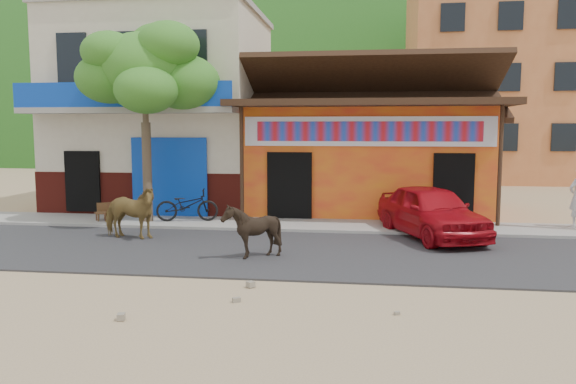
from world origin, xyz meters
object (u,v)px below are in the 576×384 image
scooter (187,205)px  cow_tan (129,212)px  cafe_chair_right (104,204)px  red_car (431,211)px  cow_dark (252,231)px  cafe_chair_left (105,205)px  tree (146,122)px

scooter → cow_tan: bearing=149.8°
scooter → cafe_chair_right: cafe_chair_right is taller
cafe_chair_right → red_car: bearing=-30.3°
red_car → cow_tan: bearing=168.2°
cow_tan → scooter: 2.60m
red_car → cafe_chair_right: bearing=153.0°
cow_dark → cafe_chair_right: (-5.46, 4.02, -0.05)m
red_car → cafe_chair_right: (-9.71, 0.99, -0.13)m
cow_dark → scooter: bearing=-136.0°
cow_dark → cafe_chair_right: cow_dark is taller
cafe_chair_left → tree: bearing=17.7°
scooter → tree: bearing=84.5°
tree → scooter: tree is taller
cow_tan → cafe_chair_right: bearing=46.3°
cafe_chair_right → cafe_chair_left: bearing=65.5°
cafe_chair_left → red_car: bearing=11.3°
scooter → cafe_chair_right: size_ratio=1.89×
red_car → cafe_chair_left: size_ratio=4.31×
cow_dark → tree: bearing=-125.3°
cow_tan → red_car: (7.89, 1.30, 0.01)m
tree → cow_dark: 6.24m
scooter → cafe_chair_left: scooter is taller
cow_dark → cafe_chair_right: size_ratio=1.26×
tree → cow_dark: bearing=-45.0°
red_car → scooter: bearing=149.5°
cow_dark → cow_tan: bearing=-105.8°
cow_tan → cow_dark: cow_tan is taller
scooter → cafe_chair_left: bearing=80.7°
cow_dark → cafe_chair_left: 6.79m
tree → red_car: tree is taller
cafe_chair_left → scooter: bearing=20.9°
tree → cow_tan: bearing=-79.9°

